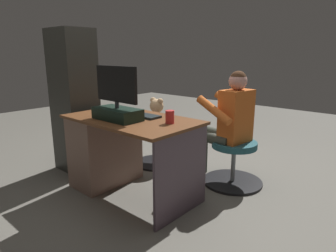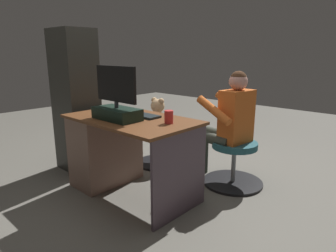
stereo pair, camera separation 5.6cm
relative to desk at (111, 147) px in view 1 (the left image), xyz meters
name	(u,v)px [view 1 (the left image)]	position (x,y,z in m)	size (l,w,h in m)	color
ground_plane	(156,183)	(-0.31, -0.31, -0.39)	(10.00, 10.00, 0.00)	#68655B
desk	(111,147)	(0.00, 0.00, 0.00)	(1.20, 0.70, 0.72)	brown
monitor	(117,105)	(-0.27, 0.12, 0.46)	(0.49, 0.23, 0.46)	black
keyboard	(140,115)	(-0.30, -0.12, 0.35)	(0.42, 0.14, 0.02)	black
computer_mouse	(121,110)	(0.00, -0.13, 0.36)	(0.06, 0.10, 0.04)	#212924
cup	(170,117)	(-0.70, -0.08, 0.39)	(0.07, 0.07, 0.11)	red
tv_remote	(101,114)	(0.01, 0.09, 0.35)	(0.04, 0.15, 0.02)	black
office_chair_teddy	(157,143)	(0.05, -0.70, -0.12)	(0.51, 0.51, 0.44)	black
teddy_bear	(157,114)	(0.05, -0.71, 0.21)	(0.24, 0.25, 0.35)	tan
visitor_chair	(233,161)	(-0.89, -0.82, -0.15)	(0.59, 0.59, 0.44)	black
person	(227,119)	(-0.80, -0.81, 0.26)	(0.56, 0.52, 1.12)	orange
equipment_rack	(75,102)	(0.63, -0.02, 0.38)	(0.44, 0.36, 1.53)	#2E2E29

